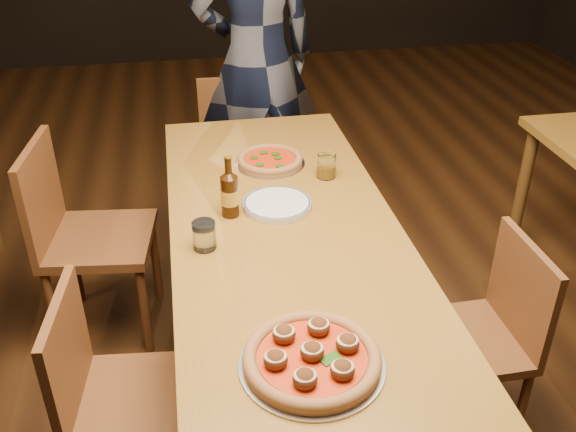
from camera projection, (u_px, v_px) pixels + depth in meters
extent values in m
plane|color=black|center=(286.00, 382.00, 2.63)|extent=(9.00, 9.00, 0.00)
cube|color=brown|center=(285.00, 231.00, 2.25)|extent=(0.80, 2.00, 0.04)
cylinder|color=brown|center=(186.00, 202.00, 3.19)|extent=(0.06, 0.06, 0.71)
cylinder|color=brown|center=(319.00, 191.00, 3.29)|extent=(0.06, 0.06, 0.71)
cylinder|color=brown|center=(522.00, 192.00, 3.28)|extent=(0.06, 0.06, 0.71)
cylinder|color=#B7B7BF|center=(312.00, 364.00, 1.65)|extent=(0.38, 0.38, 0.01)
cylinder|color=#B26E4A|center=(312.00, 361.00, 1.65)|extent=(0.35, 0.35, 0.02)
torus|color=#B26E4A|center=(312.00, 358.00, 1.64)|extent=(0.36, 0.36, 0.04)
cylinder|color=#B61B0A|center=(312.00, 357.00, 1.64)|extent=(0.28, 0.28, 0.00)
cylinder|color=#B7B7BF|center=(270.00, 163.00, 2.66)|extent=(0.29, 0.29, 0.01)
cylinder|color=#B26E4A|center=(270.00, 161.00, 2.66)|extent=(0.27, 0.27, 0.02)
torus|color=#B26E4A|center=(270.00, 159.00, 2.65)|extent=(0.27, 0.27, 0.03)
cylinder|color=#B61B0A|center=(270.00, 159.00, 2.65)|extent=(0.21, 0.21, 0.00)
cylinder|color=white|center=(277.00, 205.00, 2.35)|extent=(0.25, 0.25, 0.02)
cylinder|color=black|center=(230.00, 196.00, 2.27)|extent=(0.06, 0.06, 0.15)
cylinder|color=black|center=(228.00, 168.00, 2.21)|extent=(0.02, 0.02, 0.08)
cylinder|color=gold|center=(230.00, 196.00, 2.27)|extent=(0.06, 0.06, 0.06)
cylinder|color=white|center=(204.00, 235.00, 2.10)|extent=(0.08, 0.08, 0.10)
cylinder|color=#AC7E13|center=(326.00, 166.00, 2.54)|extent=(0.08, 0.08, 0.10)
imported|color=black|center=(257.00, 60.00, 3.33)|extent=(0.75, 0.58, 1.85)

